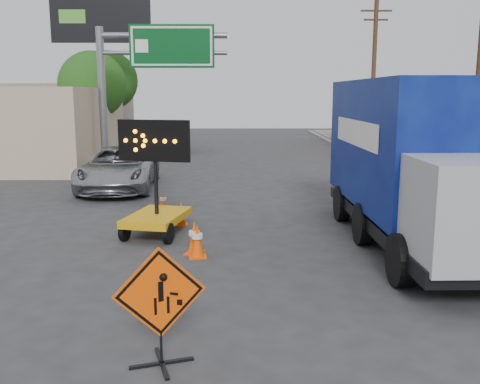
{
  "coord_description": "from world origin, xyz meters",
  "views": [
    {
      "loc": [
        -0.08,
        -8.05,
        3.71
      ],
      "look_at": [
        0.0,
        3.6,
        1.56
      ],
      "focal_mm": 40.0,
      "sensor_mm": 36.0,
      "label": 1
    }
  ],
  "objects_px": {
    "arrow_board": "(157,210)",
    "pickup_truck": "(119,168)",
    "construction_sign": "(160,304)",
    "box_truck": "(415,172)"
  },
  "relations": [
    {
      "from": "pickup_truck",
      "to": "box_truck",
      "type": "xyz_separation_m",
      "value": [
        8.96,
        -7.95,
        1.02
      ]
    },
    {
      "from": "arrow_board",
      "to": "box_truck",
      "type": "bearing_deg",
      "value": 4.45
    },
    {
      "from": "construction_sign",
      "to": "arrow_board",
      "type": "relative_size",
      "value": 0.56
    },
    {
      "from": "pickup_truck",
      "to": "arrow_board",
      "type": "bearing_deg",
      "value": -73.47
    },
    {
      "from": "construction_sign",
      "to": "box_truck",
      "type": "bearing_deg",
      "value": 30.55
    },
    {
      "from": "construction_sign",
      "to": "pickup_truck",
      "type": "height_order",
      "value": "construction_sign"
    },
    {
      "from": "box_truck",
      "to": "pickup_truck",
      "type": "bearing_deg",
      "value": 137.65
    },
    {
      "from": "pickup_truck",
      "to": "box_truck",
      "type": "relative_size",
      "value": 0.69
    },
    {
      "from": "construction_sign",
      "to": "box_truck",
      "type": "xyz_separation_m",
      "value": [
        5.4,
        5.98,
        0.94
      ]
    },
    {
      "from": "arrow_board",
      "to": "pickup_truck",
      "type": "relative_size",
      "value": 0.52
    }
  ]
}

